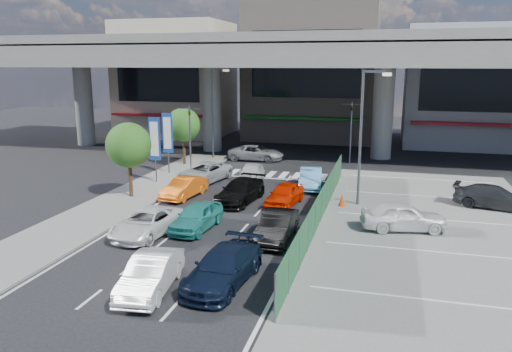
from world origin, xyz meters
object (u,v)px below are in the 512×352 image
(street_lamp_left, at_px, (214,105))
(tree_far, at_px, (183,125))
(taxi_orange_right, at_px, (285,194))
(crossing_wagon_silver, at_px, (256,153))
(parked_sedan_dgrey, at_px, (494,197))
(signboard_near, at_px, (155,141))
(hatch_white_back_mid, at_px, (151,274))
(taxi_orange_left, at_px, (184,188))
(hatch_black_mid_right, at_px, (277,226))
(traffic_cone, at_px, (342,200))
(minivan_navy_back, at_px, (223,267))
(traffic_light_right, at_px, (351,117))
(kei_truck_front_right, at_px, (311,178))
(taxi_teal_mid, at_px, (197,217))
(traffic_light_left, at_px, (190,122))
(wagon_silver_front_left, at_px, (204,173))
(street_lamp_right, at_px, (364,127))
(sedan_white_front_mid, at_px, (251,173))
(tree_near, at_px, (129,145))
(parked_sedan_white, at_px, (403,216))
(sedan_white_mid_left, at_px, (147,223))
(sedan_black_mid, at_px, (240,191))
(signboard_far, at_px, (168,135))

(street_lamp_left, height_order, tree_far, street_lamp_left)
(tree_far, relative_size, taxi_orange_right, 1.24)
(tree_far, height_order, crossing_wagon_silver, tree_far)
(parked_sedan_dgrey, bearing_deg, signboard_near, 102.97)
(signboard_near, xyz_separation_m, hatch_white_back_mid, (7.47, -15.78, -2.38))
(taxi_orange_left, bearing_deg, hatch_black_mid_right, -31.46)
(crossing_wagon_silver, height_order, traffic_cone, crossing_wagon_silver)
(minivan_navy_back, relative_size, hatch_black_mid_right, 1.14)
(traffic_light_right, height_order, crossing_wagon_silver, traffic_light_right)
(taxi_orange_right, bearing_deg, kei_truck_front_right, 86.29)
(parked_sedan_dgrey, bearing_deg, taxi_teal_mid, 132.06)
(traffic_light_left, distance_m, traffic_light_right, 13.63)
(wagon_silver_front_left, bearing_deg, taxi_orange_left, -73.88)
(street_lamp_right, height_order, wagon_silver_front_left, street_lamp_right)
(taxi_orange_left, distance_m, sedan_white_front_mid, 5.85)
(traffic_light_right, bearing_deg, taxi_orange_right, -101.08)
(tree_near, bearing_deg, minivan_navy_back, -47.31)
(minivan_navy_back, bearing_deg, tree_near, 138.13)
(traffic_light_left, relative_size, parked_sedan_white, 1.22)
(signboard_near, height_order, sedan_white_mid_left, signboard_near)
(traffic_light_right, bearing_deg, street_lamp_left, -175.17)
(traffic_cone, bearing_deg, crossing_wagon_silver, 124.20)
(sedan_white_front_mid, bearing_deg, parked_sedan_white, -47.03)
(street_lamp_right, xyz_separation_m, hatch_black_mid_right, (-3.57, -7.14, -4.08))
(parked_sedan_white, bearing_deg, hatch_white_back_mid, 125.06)
(minivan_navy_back, bearing_deg, taxi_orange_right, 95.22)
(taxi_teal_mid, relative_size, kei_truck_front_right, 0.97)
(traffic_light_left, height_order, hatch_white_back_mid, traffic_light_left)
(minivan_navy_back, bearing_deg, sedan_black_mid, 109.00)
(sedan_white_mid_left, bearing_deg, tree_near, 130.93)
(traffic_light_left, relative_size, street_lamp_right, 0.65)
(signboard_near, distance_m, wagon_silver_front_left, 4.13)
(street_lamp_left, relative_size, signboard_far, 1.70)
(street_lamp_right, bearing_deg, crossing_wagon_silver, 128.69)
(taxi_orange_right, bearing_deg, sedan_black_mid, -172.30)
(traffic_light_right, relative_size, sedan_white_mid_left, 1.13)
(signboard_far, xyz_separation_m, taxi_teal_mid, (6.89, -11.68, -2.37))
(taxi_orange_left, height_order, sedan_white_front_mid, sedan_white_front_mid)
(traffic_light_right, relative_size, signboard_far, 1.11)
(street_lamp_left, xyz_separation_m, signboard_near, (-0.87, -10.01, -1.71))
(street_lamp_left, height_order, taxi_orange_left, street_lamp_left)
(street_lamp_left, height_order, parked_sedan_white, street_lamp_left)
(traffic_light_left, xyz_separation_m, street_lamp_right, (13.37, -6.00, 0.83))
(street_lamp_right, xyz_separation_m, tree_near, (-14.17, -2.00, -1.38))
(sedan_white_front_mid, height_order, parked_sedan_white, parked_sedan_white)
(wagon_silver_front_left, distance_m, crossing_wagon_silver, 9.00)
(tree_near, bearing_deg, parked_sedan_white, -7.61)
(tree_far, bearing_deg, taxi_orange_left, -67.17)
(signboard_far, bearing_deg, taxi_orange_right, -30.50)
(taxi_orange_left, distance_m, wagon_silver_front_left, 4.34)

